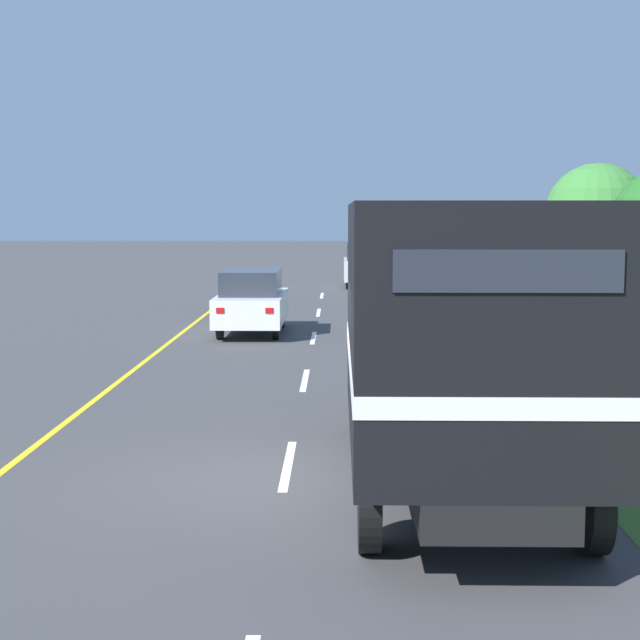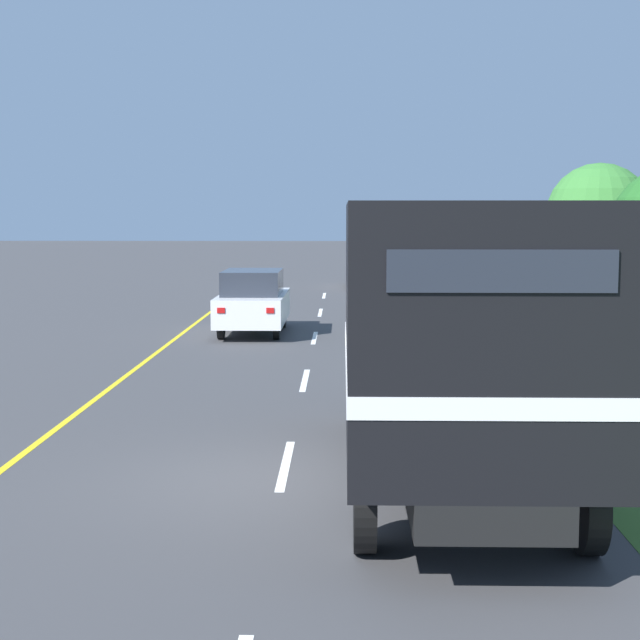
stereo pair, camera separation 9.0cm
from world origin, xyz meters
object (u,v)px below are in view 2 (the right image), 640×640
(horse_trailer_truck, at_px, (452,330))
(highway_sign, at_px, (633,303))
(lead_car_silver_ahead, at_px, (367,265))
(roadside_tree_mid, at_px, (599,216))
(lead_car_white, at_px, (253,301))
(delineator_post, at_px, (579,407))

(horse_trailer_truck, bearing_deg, highway_sign, 58.40)
(highway_sign, bearing_deg, lead_car_silver_ahead, 99.99)
(lead_car_silver_ahead, distance_m, roadside_tree_mid, 17.15)
(lead_car_white, distance_m, highway_sign, 11.57)
(horse_trailer_truck, relative_size, lead_car_white, 1.80)
(horse_trailer_truck, xyz_separation_m, delineator_post, (2.15, 2.46, -1.44))
(horse_trailer_truck, bearing_deg, lead_car_silver_ahead, 90.49)
(lead_car_silver_ahead, distance_m, highway_sign, 25.61)
(highway_sign, distance_m, roadside_tree_mid, 9.65)
(lead_car_white, height_order, delineator_post, lead_car_white)
(lead_car_white, xyz_separation_m, lead_car_silver_ahead, (3.54, 16.86, 0.10))
(lead_car_silver_ahead, bearing_deg, lead_car_white, -101.85)
(lead_car_white, height_order, roadside_tree_mid, roadside_tree_mid)
(lead_car_white, relative_size, delineator_post, 4.57)
(delineator_post, bearing_deg, lead_car_silver_ahead, 94.69)
(lead_car_silver_ahead, xyz_separation_m, highway_sign, (4.44, -25.21, 0.64))
(lead_car_silver_ahead, bearing_deg, horse_trailer_truck, -89.51)
(lead_car_silver_ahead, bearing_deg, roadside_tree_mid, -68.78)
(lead_car_silver_ahead, relative_size, delineator_post, 4.24)
(highway_sign, xyz_separation_m, delineator_post, (-2.02, -4.31, -1.14))
(horse_trailer_truck, xyz_separation_m, lead_car_silver_ahead, (-0.27, 31.99, -0.94))
(horse_trailer_truck, height_order, roadside_tree_mid, roadside_tree_mid)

